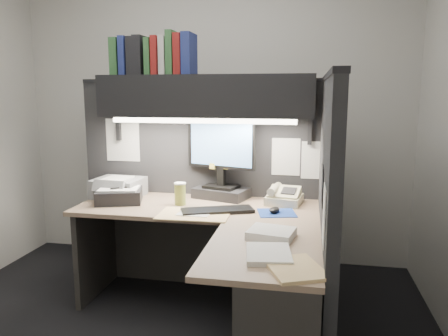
{
  "coord_description": "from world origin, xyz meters",
  "views": [
    {
      "loc": [
        0.86,
        -2.37,
        1.53
      ],
      "look_at": [
        0.3,
        0.51,
        1.02
      ],
      "focal_mm": 35.0,
      "sensor_mm": 36.0,
      "label": 1
    }
  ],
  "objects_px": {
    "telephone": "(284,197)",
    "printer": "(119,188)",
    "notebook_stack": "(119,196)",
    "overhead_shelf": "(206,96)",
    "coffee_cup": "(180,194)",
    "keyboard": "(217,210)",
    "desk": "(228,280)",
    "monitor": "(221,167)"
  },
  "relations": [
    {
      "from": "monitor",
      "to": "notebook_stack",
      "type": "xyz_separation_m",
      "value": [
        -0.71,
        -0.27,
        -0.19
      ]
    },
    {
      "from": "overhead_shelf",
      "to": "coffee_cup",
      "type": "relative_size",
      "value": 10.29
    },
    {
      "from": "overhead_shelf",
      "to": "coffee_cup",
      "type": "distance_m",
      "value": 0.74
    },
    {
      "from": "telephone",
      "to": "printer",
      "type": "relative_size",
      "value": 0.71
    },
    {
      "from": "overhead_shelf",
      "to": "printer",
      "type": "relative_size",
      "value": 4.38
    },
    {
      "from": "monitor",
      "to": "notebook_stack",
      "type": "relative_size",
      "value": 1.87
    },
    {
      "from": "desk",
      "to": "monitor",
      "type": "xyz_separation_m",
      "value": [
        -0.2,
        0.82,
        0.52
      ]
    },
    {
      "from": "telephone",
      "to": "keyboard",
      "type": "bearing_deg",
      "value": -134.5
    },
    {
      "from": "desk",
      "to": "monitor",
      "type": "relative_size",
      "value": 2.85
    },
    {
      "from": "telephone",
      "to": "desk",
      "type": "bearing_deg",
      "value": -101.44
    },
    {
      "from": "overhead_shelf",
      "to": "keyboard",
      "type": "bearing_deg",
      "value": -65.68
    },
    {
      "from": "desk",
      "to": "overhead_shelf",
      "type": "xyz_separation_m",
      "value": [
        -0.3,
        0.75,
        1.06
      ]
    },
    {
      "from": "overhead_shelf",
      "to": "coffee_cup",
      "type": "height_order",
      "value": "overhead_shelf"
    },
    {
      "from": "monitor",
      "to": "coffee_cup",
      "type": "distance_m",
      "value": 0.39
    },
    {
      "from": "overhead_shelf",
      "to": "monitor",
      "type": "height_order",
      "value": "overhead_shelf"
    },
    {
      "from": "keyboard",
      "to": "printer",
      "type": "bearing_deg",
      "value": 138.41
    },
    {
      "from": "keyboard",
      "to": "printer",
      "type": "xyz_separation_m",
      "value": [
        -0.84,
        0.29,
        0.06
      ]
    },
    {
      "from": "desk",
      "to": "printer",
      "type": "bearing_deg",
      "value": 144.28
    },
    {
      "from": "printer",
      "to": "telephone",
      "type": "bearing_deg",
      "value": 5.41
    },
    {
      "from": "keyboard",
      "to": "telephone",
      "type": "relative_size",
      "value": 1.92
    },
    {
      "from": "keyboard",
      "to": "coffee_cup",
      "type": "xyz_separation_m",
      "value": [
        -0.3,
        0.15,
        0.06
      ]
    },
    {
      "from": "desk",
      "to": "keyboard",
      "type": "relative_size",
      "value": 3.52
    },
    {
      "from": "telephone",
      "to": "coffee_cup",
      "type": "height_order",
      "value": "coffee_cup"
    },
    {
      "from": "monitor",
      "to": "coffee_cup",
      "type": "bearing_deg",
      "value": -118.29
    },
    {
      "from": "telephone",
      "to": "coffee_cup",
      "type": "distance_m",
      "value": 0.75
    },
    {
      "from": "notebook_stack",
      "to": "printer",
      "type": "bearing_deg",
      "value": 115.7
    },
    {
      "from": "monitor",
      "to": "telephone",
      "type": "distance_m",
      "value": 0.52
    },
    {
      "from": "desk",
      "to": "monitor",
      "type": "distance_m",
      "value": 0.99
    },
    {
      "from": "telephone",
      "to": "printer",
      "type": "distance_m",
      "value": 1.27
    },
    {
      "from": "coffee_cup",
      "to": "notebook_stack",
      "type": "bearing_deg",
      "value": -177.83
    },
    {
      "from": "keyboard",
      "to": "desk",
      "type": "bearing_deg",
      "value": -92.67
    },
    {
      "from": "monitor",
      "to": "telephone",
      "type": "bearing_deg",
      "value": 6.66
    },
    {
      "from": "notebook_stack",
      "to": "overhead_shelf",
      "type": "bearing_deg",
      "value": 18.32
    },
    {
      "from": "coffee_cup",
      "to": "desk",
      "type": "bearing_deg",
      "value": -51.26
    },
    {
      "from": "keyboard",
      "to": "telephone",
      "type": "distance_m",
      "value": 0.53
    },
    {
      "from": "desk",
      "to": "telephone",
      "type": "xyz_separation_m",
      "value": [
        0.28,
        0.74,
        0.34
      ]
    },
    {
      "from": "coffee_cup",
      "to": "printer",
      "type": "relative_size",
      "value": 0.43
    },
    {
      "from": "notebook_stack",
      "to": "keyboard",
      "type": "bearing_deg",
      "value": -9.54
    },
    {
      "from": "printer",
      "to": "notebook_stack",
      "type": "height_order",
      "value": "printer"
    },
    {
      "from": "desk",
      "to": "notebook_stack",
      "type": "height_order",
      "value": "notebook_stack"
    },
    {
      "from": "keyboard",
      "to": "notebook_stack",
      "type": "bearing_deg",
      "value": 148.06
    },
    {
      "from": "printer",
      "to": "overhead_shelf",
      "type": "bearing_deg",
      "value": 7.6
    }
  ]
}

